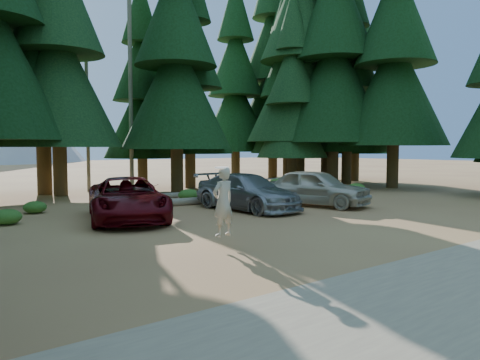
{
  "coord_description": "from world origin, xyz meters",
  "views": [
    {
      "loc": [
        -10.89,
        -10.74,
        2.55
      ],
      "look_at": [
        0.57,
        3.98,
        1.25
      ],
      "focal_mm": 35.0,
      "sensor_mm": 36.0,
      "label": 1
    }
  ],
  "objects_px": {
    "frisbee_player": "(223,201)",
    "log_mid": "(169,195)",
    "log_left": "(174,202)",
    "silver_minivan_center": "(247,192)",
    "red_pickup": "(127,199)",
    "log_right": "(265,188)",
    "silver_minivan_right": "(316,187)"
  },
  "relations": [
    {
      "from": "frisbee_player",
      "to": "log_mid",
      "type": "height_order",
      "value": "frisbee_player"
    },
    {
      "from": "log_left",
      "to": "silver_minivan_center",
      "type": "bearing_deg",
      "value": -51.12
    },
    {
      "from": "silver_minivan_center",
      "to": "log_mid",
      "type": "distance_m",
      "value": 5.95
    },
    {
      "from": "log_left",
      "to": "log_mid",
      "type": "bearing_deg",
      "value": 72.65
    },
    {
      "from": "red_pickup",
      "to": "frisbee_player",
      "type": "distance_m",
      "value": 5.72
    },
    {
      "from": "silver_minivan_center",
      "to": "log_right",
      "type": "bearing_deg",
      "value": 40.65
    },
    {
      "from": "frisbee_player",
      "to": "log_mid",
      "type": "bearing_deg",
      "value": -119.43
    },
    {
      "from": "log_mid",
      "to": "log_right",
      "type": "xyz_separation_m",
      "value": [
        6.34,
        -0.04,
        0.01
      ]
    },
    {
      "from": "silver_minivan_center",
      "to": "frisbee_player",
      "type": "xyz_separation_m",
      "value": [
        -5.02,
        -5.27,
        0.45
      ]
    },
    {
      "from": "silver_minivan_right",
      "to": "log_mid",
      "type": "height_order",
      "value": "silver_minivan_right"
    },
    {
      "from": "silver_minivan_right",
      "to": "frisbee_player",
      "type": "bearing_deg",
      "value": -169.05
    },
    {
      "from": "log_mid",
      "to": "log_right",
      "type": "distance_m",
      "value": 6.34
    },
    {
      "from": "log_mid",
      "to": "log_right",
      "type": "height_order",
      "value": "log_right"
    },
    {
      "from": "silver_minivan_right",
      "to": "log_mid",
      "type": "relative_size",
      "value": 1.45
    },
    {
      "from": "red_pickup",
      "to": "log_mid",
      "type": "height_order",
      "value": "red_pickup"
    },
    {
      "from": "log_left",
      "to": "log_right",
      "type": "relative_size",
      "value": 1.03
    },
    {
      "from": "log_right",
      "to": "red_pickup",
      "type": "bearing_deg",
      "value": -151.23
    },
    {
      "from": "silver_minivan_right",
      "to": "red_pickup",
      "type": "bearing_deg",
      "value": 153.8
    },
    {
      "from": "red_pickup",
      "to": "silver_minivan_center",
      "type": "xyz_separation_m",
      "value": [
        5.03,
        -0.44,
        -0.02
      ]
    },
    {
      "from": "red_pickup",
      "to": "log_right",
      "type": "xyz_separation_m",
      "value": [
        11.07,
        5.44,
        -0.61
      ]
    },
    {
      "from": "silver_minivan_right",
      "to": "frisbee_player",
      "type": "xyz_separation_m",
      "value": [
        -8.21,
        -4.44,
        0.38
      ]
    },
    {
      "from": "red_pickup",
      "to": "silver_minivan_right",
      "type": "distance_m",
      "value": 8.32
    },
    {
      "from": "red_pickup",
      "to": "silver_minivan_center",
      "type": "relative_size",
      "value": 1.07
    },
    {
      "from": "log_left",
      "to": "red_pickup",
      "type": "bearing_deg",
      "value": -134.63
    },
    {
      "from": "silver_minivan_center",
      "to": "log_mid",
      "type": "xyz_separation_m",
      "value": [
        -0.3,
        5.91,
        -0.6
      ]
    },
    {
      "from": "silver_minivan_center",
      "to": "red_pickup",
      "type": "bearing_deg",
      "value": 171.46
    },
    {
      "from": "frisbee_player",
      "to": "log_left",
      "type": "relative_size",
      "value": 0.38
    },
    {
      "from": "silver_minivan_center",
      "to": "silver_minivan_right",
      "type": "bearing_deg",
      "value": -18.04
    },
    {
      "from": "red_pickup",
      "to": "silver_minivan_right",
      "type": "bearing_deg",
      "value": 10.41
    },
    {
      "from": "frisbee_player",
      "to": "log_right",
      "type": "relative_size",
      "value": 0.39
    },
    {
      "from": "silver_minivan_center",
      "to": "silver_minivan_right",
      "type": "xyz_separation_m",
      "value": [
        3.19,
        -0.82,
        0.07
      ]
    },
    {
      "from": "log_right",
      "to": "frisbee_player",
      "type": "bearing_deg",
      "value": -132.18
    }
  ]
}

